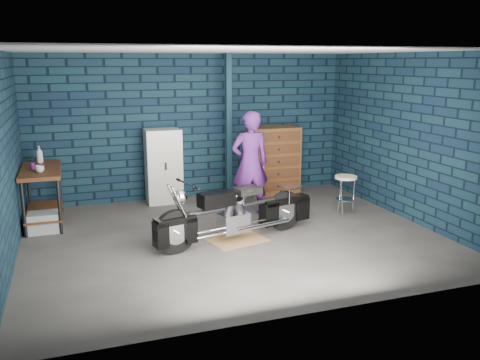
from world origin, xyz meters
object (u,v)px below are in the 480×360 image
object	(u,v)px
workbench	(43,196)
motorcycle	(237,208)
tool_chest	(273,160)
locker	(164,166)
shop_stool	(345,195)
storage_bin	(45,222)
person	(250,164)

from	to	relation	value
workbench	motorcycle	bearing A→B (deg)	-32.84
motorcycle	tool_chest	size ratio (longest dim) A/B	1.67
locker	shop_stool	bearing A→B (deg)	-32.37
motorcycle	tool_chest	bearing A→B (deg)	43.10
storage_bin	motorcycle	bearing A→B (deg)	-25.86
shop_stool	storage_bin	bearing A→B (deg)	171.96
storage_bin	tool_chest	distance (m)	4.38
workbench	person	size ratio (longest dim) A/B	0.79
motorcycle	shop_stool	xyz separation A→B (m)	(2.15, 0.61, -0.15)
workbench	tool_chest	distance (m)	4.28
person	storage_bin	distance (m)	3.37
shop_stool	locker	bearing A→B (deg)	147.63
workbench	shop_stool	world-z (taller)	workbench
motorcycle	shop_stool	world-z (taller)	motorcycle
tool_chest	workbench	bearing A→B (deg)	-171.47
person	storage_bin	world-z (taller)	person
shop_stool	workbench	bearing A→B (deg)	166.93
motorcycle	storage_bin	world-z (taller)	motorcycle
locker	person	bearing A→B (deg)	-44.27
person	locker	bearing A→B (deg)	-42.00
motorcycle	storage_bin	distance (m)	2.99
workbench	motorcycle	world-z (taller)	motorcycle
workbench	storage_bin	bearing A→B (deg)	-87.41
storage_bin	person	bearing A→B (deg)	-2.42
motorcycle	locker	bearing A→B (deg)	90.96
person	storage_bin	xyz separation A→B (m)	(-3.29, 0.14, -0.73)
tool_chest	shop_stool	bearing A→B (deg)	-71.08
storage_bin	shop_stool	distance (m)	4.87
workbench	tool_chest	bearing A→B (deg)	8.53
motorcycle	shop_stool	size ratio (longest dim) A/B	3.26
locker	tool_chest	distance (m)	2.17
person	locker	xyz separation A→B (m)	(-1.25, 1.22, -0.20)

